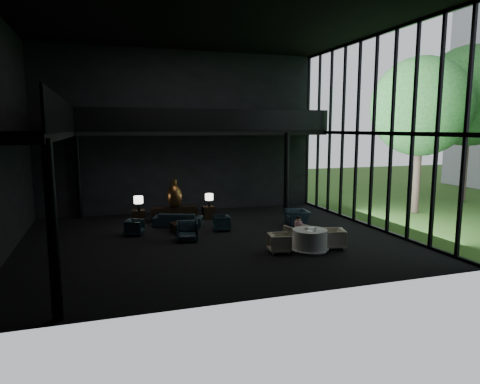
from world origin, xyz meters
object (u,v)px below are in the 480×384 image
object	(u,v)px
lounge_armchair_west	(135,228)
child	(298,224)
dining_chair_west	(279,243)
table_lamp_left	(138,200)
side_table_right	(208,212)
dining_table	(310,242)
dining_chair_north	(298,234)
table_lamp_right	(209,197)
sofa	(178,217)
bronze_urn	(175,196)
lounge_armchair_south	(187,230)
lounge_armchair_east	(221,223)
side_table_left	(139,217)
coffee_table	(183,228)
console	(174,214)
dining_chair_east	(334,238)
window_armchair	(297,216)

from	to	relation	value
lounge_armchair_west	child	world-z (taller)	child
lounge_armchair_west	dining_chair_west	xyz separation A→B (m)	(4.52, -3.95, 0.04)
table_lamp_left	side_table_right	distance (m)	3.30
dining_table	dining_chair_west	xyz separation A→B (m)	(-1.07, 0.14, 0.01)
dining_chair_north	lounge_armchair_west	bearing A→B (deg)	-43.47
table_lamp_right	sofa	distance (m)	1.98
sofa	lounge_armchair_west	size ratio (longest dim) A/B	3.39
bronze_urn	dining_chair_west	xyz separation A→B (m)	(2.59, -5.93, -0.86)
sofa	lounge_armchair_south	world-z (taller)	lounge_armchair_south
side_table_right	lounge_armchair_east	bearing A→B (deg)	-91.07
bronze_urn	sofa	bearing A→B (deg)	-91.40
side_table_left	side_table_right	distance (m)	3.20
table_lamp_left	lounge_armchair_east	distance (m)	3.92
side_table_left	lounge_armchair_west	distance (m)	2.21
coffee_table	dining_table	xyz separation A→B (m)	(3.68, -3.98, 0.13)
lounge_armchair_east	side_table_left	bearing A→B (deg)	-119.63
console	side_table_left	size ratio (longest dim) A/B	3.44
side_table_left	table_lamp_left	xyz separation A→B (m)	(-0.00, -0.28, 0.78)
side_table_left	dining_chair_east	distance (m)	8.80
side_table_left	side_table_right	xyz separation A→B (m)	(3.20, -0.03, -0.00)
side_table_left	dining_table	world-z (taller)	dining_table
dining_chair_north	child	distance (m)	0.36
coffee_table	dining_table	world-z (taller)	dining_table
side_table_right	window_armchair	distance (m)	4.19
table_lamp_left	table_lamp_right	bearing A→B (deg)	1.45
sofa	dining_table	xyz separation A→B (m)	(3.69, -5.13, -0.08)
lounge_armchair_west	bronze_urn	bearing A→B (deg)	-24.34
table_lamp_right	lounge_armchair_west	xyz separation A→B (m)	(-3.53, -1.98, -0.73)
table_lamp_right	table_lamp_left	bearing A→B (deg)	-178.55
lounge_armchair_south	lounge_armchair_east	bearing A→B (deg)	46.46
lounge_armchair_east	child	bearing A→B (deg)	46.08
dining_chair_east	dining_chair_west	xyz separation A→B (m)	(-2.03, 0.09, -0.03)
console	side_table_right	world-z (taller)	console
table_lamp_left	lounge_armchair_south	xyz separation A→B (m)	(1.49, -3.39, -0.64)
dining_chair_west	child	xyz separation A→B (m)	(1.11, 0.86, 0.40)
console	side_table_right	distance (m)	1.60
side_table_right	dining_table	size ratio (longest dim) A/B	0.44
bronze_urn	dining_chair_north	distance (m)	6.39
coffee_table	dining_chair_east	distance (m)	6.09
dining_table	dining_chair_east	distance (m)	0.97
sofa	console	bearing A→B (deg)	-70.51
bronze_urn	dining_chair_west	world-z (taller)	bronze_urn
table_lamp_left	child	bearing A→B (deg)	-43.27
window_armchair	child	bearing A→B (deg)	-18.64
console	dining_chair_west	bearing A→B (deg)	-66.86
coffee_table	side_table_right	bearing A→B (deg)	54.30
window_armchair	dining_chair_west	size ratio (longest dim) A/B	1.41
dining_chair_east	dining_chair_west	world-z (taller)	dining_chair_east
side_table_left	table_lamp_right	size ratio (longest dim) A/B	0.98
dining_table	lounge_armchair_west	bearing A→B (deg)	143.84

